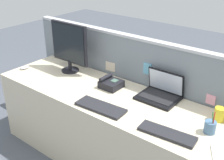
{
  "coord_description": "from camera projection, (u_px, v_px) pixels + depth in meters",
  "views": [
    {
      "loc": [
        1.36,
        -1.68,
        1.89
      ],
      "look_at": [
        0.0,
        0.05,
        0.84
      ],
      "focal_mm": 45.93,
      "sensor_mm": 36.0,
      "label": 1
    }
  ],
  "objects": [
    {
      "name": "pen_cup",
      "position": [
        210.0,
        127.0,
        1.94
      ],
      "size": [
        0.08,
        0.08,
        0.18
      ],
      "color": "#4C7093",
      "rests_on": "desk"
    },
    {
      "name": "cubicle_divider",
      "position": [
        133.0,
        93.0,
        2.78
      ],
      "size": [
        2.45,
        0.08,
        1.15
      ],
      "color": "gray",
      "rests_on": "ground_plane"
    },
    {
      "name": "keyboard_main",
      "position": [
        167.0,
        134.0,
        1.93
      ],
      "size": [
        0.4,
        0.16,
        0.02
      ],
      "primitive_type": "cube",
      "rotation": [
        0.0,
        0.0,
        0.09
      ],
      "color": "#232328",
      "rests_on": "desk"
    },
    {
      "name": "desk_phone",
      "position": [
        111.0,
        84.0,
        2.56
      ],
      "size": [
        0.18,
        0.17,
        0.1
      ],
      "color": "black",
      "rests_on": "desk"
    },
    {
      "name": "ground_plane",
      "position": [
        109.0,
        160.0,
        2.76
      ],
      "size": [
        10.0,
        10.0,
        0.0
      ],
      "primitive_type": "plane",
      "color": "#4C515B"
    },
    {
      "name": "desk",
      "position": [
        109.0,
        129.0,
        2.61
      ],
      "size": [
        2.22,
        0.67,
        0.72
      ],
      "primitive_type": "cube",
      "color": "beige",
      "rests_on": "ground_plane"
    },
    {
      "name": "laptop",
      "position": [
        161.0,
        92.0,
        2.39
      ],
      "size": [
        0.33,
        0.27,
        0.22
      ],
      "color": "black",
      "rests_on": "desk"
    },
    {
      "name": "cell_phone_white_slab",
      "position": [
        217.0,
        153.0,
        1.76
      ],
      "size": [
        0.12,
        0.16,
        0.01
      ],
      "primitive_type": "cube",
      "rotation": [
        0.0,
        0.0,
        0.46
      ],
      "color": "silver",
      "rests_on": "desk"
    },
    {
      "name": "desktop_monitor",
      "position": [
        69.0,
        45.0,
        2.8
      ],
      "size": [
        0.45,
        0.17,
        0.49
      ],
      "color": "black",
      "rests_on": "desk"
    },
    {
      "name": "coffee_mug",
      "position": [
        220.0,
        114.0,
        2.07
      ],
      "size": [
        0.11,
        0.08,
        0.1
      ],
      "color": "yellow",
      "rests_on": "desk"
    },
    {
      "name": "computer_mouse_right_hand",
      "position": [
        24.0,
        67.0,
        2.95
      ],
      "size": [
        0.08,
        0.11,
        0.03
      ],
      "primitive_type": "ellipsoid",
      "rotation": [
        0.0,
        0.0,
        -0.19
      ],
      "color": "#B2B5BC",
      "rests_on": "desk"
    },
    {
      "name": "keyboard_spare",
      "position": [
        101.0,
        107.0,
        2.25
      ],
      "size": [
        0.42,
        0.18,
        0.02
      ],
      "primitive_type": "cube",
      "rotation": [
        0.0,
        0.0,
        0.07
      ],
      "color": "#232328",
      "rests_on": "desk"
    }
  ]
}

